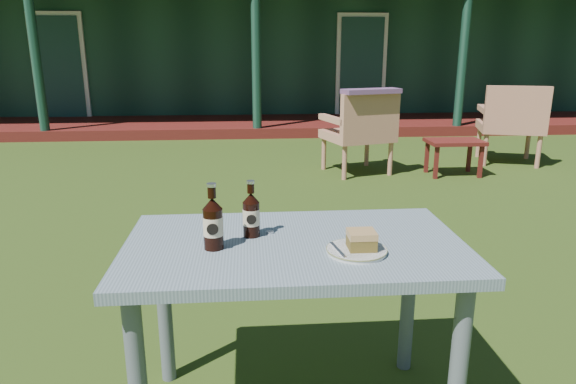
{
  "coord_description": "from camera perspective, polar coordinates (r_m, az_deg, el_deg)",
  "views": [
    {
      "loc": [
        -0.16,
        -3.29,
        1.38
      ],
      "look_at": [
        0.0,
        -1.3,
        0.82
      ],
      "focal_mm": 32.0,
      "sensor_mm": 36.0,
      "label": 1
    }
  ],
  "objects": [
    {
      "name": "ground",
      "position": [
        3.57,
        -1.67,
        -7.04
      ],
      "size": [
        80.0,
        80.0,
        0.0
      ],
      "primitive_type": "plane",
      "color": "#334916"
    },
    {
      "name": "pavilion",
      "position": [
        12.68,
        -4.02,
        16.72
      ],
      "size": [
        15.8,
        8.3,
        3.45
      ],
      "color": "#153829",
      "rests_on": "ground"
    },
    {
      "name": "cafe_table",
      "position": [
        1.86,
        0.74,
        -8.48
      ],
      "size": [
        1.2,
        0.7,
        0.72
      ],
      "color": "gray",
      "rests_on": "ground"
    },
    {
      "name": "plate",
      "position": [
        1.75,
        7.62,
        -6.45
      ],
      "size": [
        0.2,
        0.2,
        0.01
      ],
      "color": "silver",
      "rests_on": "cafe_table"
    },
    {
      "name": "cake_slice",
      "position": [
        1.74,
        8.17,
        -5.26
      ],
      "size": [
        0.09,
        0.09,
        0.06
      ],
      "color": "brown",
      "rests_on": "plate"
    },
    {
      "name": "fork",
      "position": [
        1.72,
        5.57,
        -6.42
      ],
      "size": [
        0.04,
        0.14,
        0.0
      ],
      "primitive_type": "cube",
      "rotation": [
        0.0,
        0.0,
        0.17
      ],
      "color": "silver",
      "rests_on": "plate"
    },
    {
      "name": "cola_bottle_near",
      "position": [
        1.86,
        -4.11,
        -2.48
      ],
      "size": [
        0.06,
        0.06,
        0.21
      ],
      "color": "black",
      "rests_on": "cafe_table"
    },
    {
      "name": "cola_bottle_far",
      "position": [
        1.76,
        -8.33,
        -3.42
      ],
      "size": [
        0.07,
        0.07,
        0.23
      ],
      "color": "black",
      "rests_on": "cafe_table"
    },
    {
      "name": "bottle_cap",
      "position": [
        1.91,
        -2.02,
        -4.5
      ],
      "size": [
        0.03,
        0.03,
        0.01
      ],
      "primitive_type": "cylinder",
      "color": "silver",
      "rests_on": "cafe_table"
    },
    {
      "name": "armchair_left",
      "position": [
        5.8,
        8.14,
        6.97
      ],
      "size": [
        0.83,
        0.8,
        0.92
      ],
      "color": "tan",
      "rests_on": "ground"
    },
    {
      "name": "armchair_right",
      "position": [
        6.82,
        23.62,
        7.33
      ],
      "size": [
        0.87,
        0.84,
        0.96
      ],
      "color": "tan",
      "rests_on": "ground"
    },
    {
      "name": "floral_throw",
      "position": [
        5.59,
        9.24,
        11.01
      ],
      "size": [
        0.67,
        0.38,
        0.05
      ],
      "primitive_type": "cube",
      "rotation": [
        0.0,
        0.0,
        3.43
      ],
      "color": "#6D4571",
      "rests_on": "armchair_left"
    },
    {
      "name": "side_table",
      "position": [
        6.0,
        18.01,
        4.97
      ],
      "size": [
        0.6,
        0.4,
        0.4
      ],
      "color": "#581915",
      "rests_on": "ground"
    }
  ]
}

